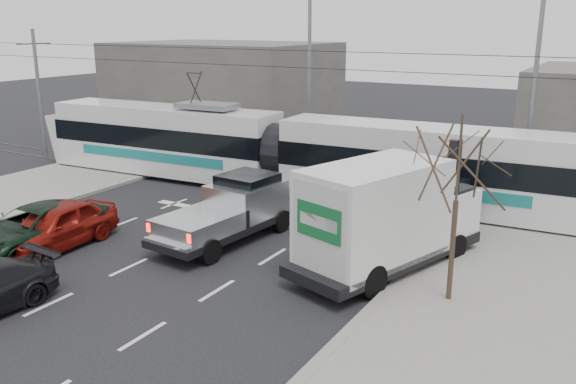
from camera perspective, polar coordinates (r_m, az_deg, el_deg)
The scene contains 15 objects.
ground at distance 18.61m, azimuth -10.90°, elevation -7.95°, with size 120.00×120.00×0.00m, color black.
sidewalk_right at distance 14.84m, azimuth 17.37°, elevation -14.53°, with size 6.00×60.00×0.15m, color gray.
rails at distance 26.46m, azimuth 3.36°, elevation -0.51°, with size 60.00×1.60×0.03m, color #33302D.
building_left at distance 43.25m, azimuth -6.06°, elevation 9.77°, with size 14.00×10.00×6.00m, color #64605A.
bare_tree at distance 16.08m, azimuth 15.67°, elevation 2.24°, with size 2.40×2.40×5.00m.
traffic_signal at distance 20.36m, azimuth 15.33°, elevation 1.97°, with size 0.44×0.44×3.60m.
street_lamp_near at distance 27.11m, azimuth 21.72°, elevation 9.80°, with size 2.38×0.25×9.00m.
street_lamp_far at distance 32.76m, azimuth 1.71°, elevation 11.70°, with size 2.38×0.25×9.00m.
catenary at distance 25.66m, azimuth 3.50°, elevation 7.82°, with size 60.00×0.20×7.00m.
tram at distance 27.06m, azimuth -0.70°, elevation 3.79°, with size 24.97×3.96×5.08m.
silver_pickup at distance 21.32m, azimuth -5.08°, elevation -1.56°, with size 2.59×6.11×2.16m.
box_truck at distance 18.56m, azimuth 9.21°, elevation -2.39°, with size 4.25×7.17×3.39m.
navy_pickup at distance 21.80m, azimuth 13.25°, elevation -1.76°, with size 2.59×5.02×2.01m.
green_car at distance 21.95m, azimuth -22.74°, elevation -3.19°, with size 2.42×5.25×1.46m, color black.
red_car at distance 21.82m, azimuth -20.91°, elevation -3.00°, with size 1.82×4.53×1.54m, color maroon.
Camera 1 is at (11.44, -12.70, 7.36)m, focal length 38.00 mm.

